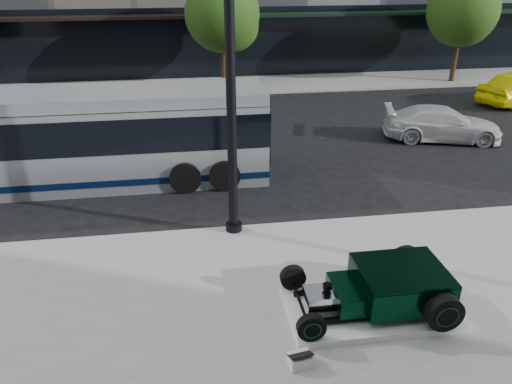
{
  "coord_description": "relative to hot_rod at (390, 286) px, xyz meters",
  "views": [
    {
      "loc": [
        -1.22,
        -13.5,
        6.6
      ],
      "look_at": [
        0.45,
        -2.26,
        1.2
      ],
      "focal_mm": 35.0,
      "sensor_mm": 36.0,
      "label": 1
    }
  ],
  "objects": [
    {
      "name": "ground",
      "position": [
        -2.59,
        5.88,
        -0.7
      ],
      "size": [
        120.0,
        120.0,
        0.0
      ],
      "primitive_type": "plane",
      "color": "black",
      "rests_on": "ground"
    },
    {
      "name": "sidewalk_far",
      "position": [
        -2.59,
        19.88,
        -0.64
      ],
      "size": [
        70.0,
        4.0,
        0.12
      ],
      "primitive_type": "cube",
      "color": "gray",
      "rests_on": "ground"
    },
    {
      "name": "street_trees",
      "position": [
        -1.45,
        18.96,
        3.07
      ],
      "size": [
        29.8,
        3.8,
        5.7
      ],
      "color": "black",
      "rests_on": "sidewalk_far"
    },
    {
      "name": "display_plinth",
      "position": [
        -0.33,
        0.0,
        -0.5
      ],
      "size": [
        3.4,
        1.8,
        0.15
      ],
      "primitive_type": "cube",
      "color": "silver",
      "rests_on": "sidewalk_near"
    },
    {
      "name": "hot_rod",
      "position": [
        0.0,
        0.0,
        0.0
      ],
      "size": [
        3.22,
        2.0,
        0.81
      ],
      "color": "black",
      "rests_on": "display_plinth"
    },
    {
      "name": "info_plaque",
      "position": [
        -2.08,
        -1.22,
        -0.45
      ],
      "size": [
        0.44,
        0.36,
        0.31
      ],
      "color": "silver",
      "rests_on": "sidewalk_near"
    },
    {
      "name": "lamppost",
      "position": [
        -2.71,
        3.68,
        3.01
      ],
      "size": [
        0.43,
        0.43,
        7.76
      ],
      "color": "black",
      "rests_on": "sidewalk_near"
    },
    {
      "name": "transit_bus",
      "position": [
        -7.28,
        7.73,
        0.79
      ],
      "size": [
        12.12,
        2.88,
        2.92
      ],
      "color": "#AAAFB4",
      "rests_on": "ground"
    },
    {
      "name": "white_sedan",
      "position": [
        6.16,
        9.85,
        -0.05
      ],
      "size": [
        4.79,
        2.9,
        1.3
      ],
      "primitive_type": "imported",
      "rotation": [
        0.0,
        0.0,
        1.31
      ],
      "color": "silver",
      "rests_on": "ground"
    }
  ]
}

